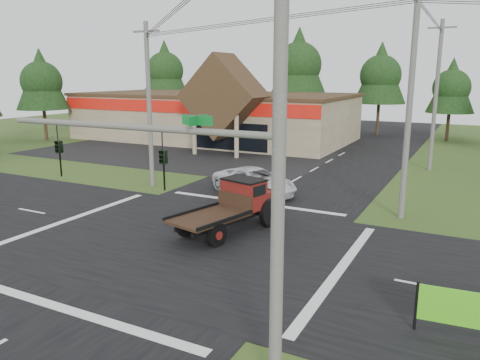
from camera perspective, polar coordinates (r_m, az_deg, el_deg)
The scene contains 18 objects.
ground at distance 21.20m, azimuth -6.62°, elevation -7.37°, with size 120.00×120.00×0.00m, color #2E4E1B.
road_ns at distance 21.19m, azimuth -6.62°, elevation -7.34°, with size 12.00×120.00×0.02m, color black.
road_ew at distance 21.19m, azimuth -6.62°, elevation -7.34°, with size 120.00×12.00×0.02m, color black.
parking_apron at distance 44.11m, azimuth -8.07°, elevation 3.17°, with size 28.00×14.00×0.02m, color black.
cvs_building at distance 53.51m, azimuth -3.10°, elevation 7.93°, with size 30.40×18.20×9.19m.
traffic_signal_mast at distance 10.84m, azimuth -3.60°, elevation -2.45°, with size 8.12×0.24×7.00m.
utility_pole_nr at distance 9.84m, azimuth 4.77°, elevation 3.21°, with size 2.00×0.30×11.00m.
utility_pole_nw at distance 31.16m, azimuth -11.02°, elevation 9.07°, with size 2.00×0.30×10.50m.
utility_pole_ne at distance 24.72m, azimuth 19.99°, elevation 8.82°, with size 2.00×0.30×11.50m.
utility_pole_n at distance 38.63m, azimuth 22.78°, elevation 9.52°, with size 2.00×0.30×11.20m.
tree_row_a at distance 69.90m, azimuth -9.14°, elevation 13.24°, with size 6.72×6.72×12.12m.
tree_row_b at distance 66.27m, azimuth -0.89°, elevation 12.27°, with size 5.60×5.60×10.10m.
tree_row_c at distance 61.27m, azimuth 7.18°, elevation 14.02°, with size 7.28×7.28×13.13m.
tree_row_d at distance 59.53m, azimuth 16.77°, elevation 12.34°, with size 6.16×6.16×11.11m.
tree_row_e at distance 56.57m, azimuth 24.40°, elevation 10.40°, with size 5.04×5.04×9.09m.
tree_side_w at distance 56.53m, azimuth -23.07°, elevation 11.20°, with size 5.60×5.60×10.10m.
antique_flatbed_truck at distance 21.80m, azimuth -1.55°, elevation -3.35°, with size 2.23×5.83×2.44m, color #51160B, non-canonical shape.
white_pickup at distance 28.92m, azimuth 1.76°, elevation -0.16°, with size 2.66×5.77×1.60m, color silver.
Camera 1 is at (11.20, -16.47, 7.26)m, focal length 35.00 mm.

